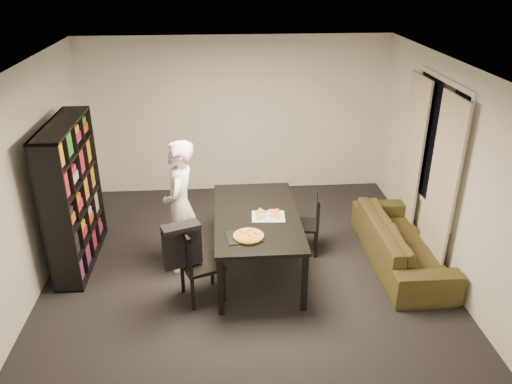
{
  "coord_description": "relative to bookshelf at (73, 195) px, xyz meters",
  "views": [
    {
      "loc": [
        -0.27,
        -5.24,
        3.67
      ],
      "look_at": [
        0.15,
        0.31,
        1.05
      ],
      "focal_mm": 35.0,
      "sensor_mm": 36.0,
      "label": 1
    }
  ],
  "objects": [
    {
      "name": "room",
      "position": [
        2.16,
        -0.6,
        0.35
      ],
      "size": [
        5.01,
        5.51,
        2.61
      ],
      "color": "black",
      "rests_on": "ground"
    },
    {
      "name": "window_pane",
      "position": [
        4.64,
        -0.0,
        0.55
      ],
      "size": [
        0.02,
        1.4,
        1.6
      ],
      "primitive_type": "cube",
      "color": "black",
      "rests_on": "room"
    },
    {
      "name": "window_frame",
      "position": [
        4.64,
        -0.0,
        0.55
      ],
      "size": [
        0.03,
        1.52,
        1.72
      ],
      "primitive_type": "cube",
      "color": "white",
      "rests_on": "room"
    },
    {
      "name": "curtain_left",
      "position": [
        4.56,
        -0.52,
        0.2
      ],
      "size": [
        0.03,
        0.7,
        2.25
      ],
      "primitive_type": "cube",
      "color": "beige",
      "rests_on": "room"
    },
    {
      "name": "curtain_right",
      "position": [
        4.56,
        0.52,
        0.2
      ],
      "size": [
        0.03,
        0.7,
        2.25
      ],
      "primitive_type": "cube",
      "color": "beige",
      "rests_on": "room"
    },
    {
      "name": "bookshelf",
      "position": [
        0.0,
        0.0,
        0.0
      ],
      "size": [
        0.35,
        1.5,
        1.9
      ],
      "primitive_type": "cube",
      "color": "black",
      "rests_on": "room"
    },
    {
      "name": "dining_table",
      "position": [
        2.3,
        -0.39,
        -0.24
      ],
      "size": [
        1.05,
        1.88,
        0.78
      ],
      "color": "black",
      "rests_on": "room"
    },
    {
      "name": "chair_left",
      "position": [
        1.54,
        -0.97,
        -0.41
      ],
      "size": [
        0.57,
        0.57,
        0.95
      ],
      "rotation": [
        0.0,
        0.0,
        1.94
      ],
      "color": "black",
      "rests_on": "room"
    },
    {
      "name": "chair_right",
      "position": [
        3.06,
        -0.01,
        -0.47
      ],
      "size": [
        0.45,
        0.45,
        0.83
      ],
      "rotation": [
        0.0,
        0.0,
        -1.75
      ],
      "color": "black",
      "rests_on": "room"
    },
    {
      "name": "draped_jacket",
      "position": [
        1.42,
        -1.01,
        -0.17
      ],
      "size": [
        0.46,
        0.32,
        0.52
      ],
      "rotation": [
        0.0,
        0.0,
        1.94
      ],
      "color": "black",
      "rests_on": "chair_left"
    },
    {
      "name": "person",
      "position": [
        1.36,
        -0.24,
        -0.09
      ],
      "size": [
        0.47,
        0.67,
        1.73
      ],
      "primitive_type": "imported",
      "rotation": [
        0.0,
        0.0,
        -1.67
      ],
      "color": "white",
      "rests_on": "room"
    },
    {
      "name": "baking_tray",
      "position": [
        2.12,
        -0.91,
        -0.16
      ],
      "size": [
        0.44,
        0.37,
        0.01
      ],
      "primitive_type": "cube",
      "rotation": [
        0.0,
        0.0,
        0.14
      ],
      "color": "black",
      "rests_on": "dining_table"
    },
    {
      "name": "pepperoni_pizza",
      "position": [
        2.17,
        -0.94,
        -0.14
      ],
      "size": [
        0.35,
        0.35,
        0.03
      ],
      "rotation": [
        0.0,
        0.0,
        -0.13
      ],
      "color": "#A87F30",
      "rests_on": "dining_table"
    },
    {
      "name": "kitchen_towel",
      "position": [
        2.44,
        -0.45,
        -0.16
      ],
      "size": [
        0.42,
        0.32,
        0.01
      ],
      "primitive_type": "cube",
      "rotation": [
        0.0,
        0.0,
        -0.06
      ],
      "color": "silver",
      "rests_on": "dining_table"
    },
    {
      "name": "pizza_slices",
      "position": [
        2.44,
        -0.39,
        -0.15
      ],
      "size": [
        0.45,
        0.42,
        0.01
      ],
      "primitive_type": null,
      "rotation": [
        0.0,
        0.0,
        -0.35
      ],
      "color": "#CA893F",
      "rests_on": "dining_table"
    },
    {
      "name": "sofa",
      "position": [
        4.21,
        -0.37,
        -0.65
      ],
      "size": [
        0.8,
        2.05,
        0.6
      ],
      "primitive_type": "imported",
      "rotation": [
        0.0,
        0.0,
        1.57
      ],
      "color": "#403219",
      "rests_on": "room"
    }
  ]
}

